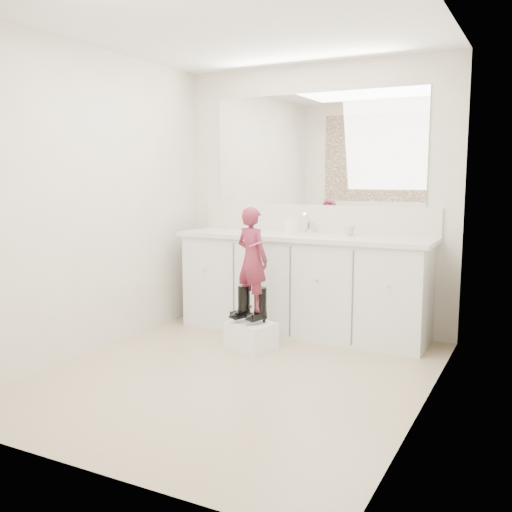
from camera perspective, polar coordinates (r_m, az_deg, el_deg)
The scene contains 19 objects.
floor at distance 4.16m, azimuth -2.02°, elevation -11.72°, with size 3.00×3.00×0.00m, color #91795F.
ceiling at distance 4.04m, azimuth -2.20°, elevation 22.29°, with size 3.00×3.00×0.00m, color white.
wall_back at distance 5.28m, azimuth 5.92°, elevation 5.76°, with size 2.60×2.60×0.00m, color beige.
wall_front at distance 2.71m, azimuth -17.80°, elevation 3.34°, with size 2.60×2.60×0.00m, color beige.
wall_left at distance 4.69m, azimuth -16.15°, elevation 5.22°, with size 3.00×3.00×0.00m, color beige.
wall_right at distance 3.47m, azimuth 17.00°, elevation 4.31°, with size 3.00×3.00×0.00m, color beige.
vanity_cabinet at distance 5.11m, azimuth 4.67°, elevation -3.05°, with size 2.20×0.55×0.85m, color silver.
countertop at distance 5.03m, azimuth 4.67°, elevation 1.90°, with size 2.28×0.58×0.04m, color beige.
backsplash at distance 5.27m, azimuth 5.83°, elevation 3.75°, with size 2.28×0.03×0.25m, color beige.
mirror at distance 5.27m, azimuth 5.94°, elevation 10.54°, with size 2.00×0.02×1.00m, color white.
dot_panel at distance 2.73m, azimuth -18.06°, elevation 12.83°, with size 2.00×0.01×1.20m, color #472819.
faucet at distance 5.18m, azimuth 5.38°, elevation 2.84°, with size 0.08×0.08×0.10m, color silver.
cup at distance 4.97m, azimuth 9.29°, elevation 2.50°, with size 0.10×0.10×0.09m, color beige.
soap_bottle at distance 5.10m, azimuth 3.53°, elevation 3.28°, with size 0.08×0.09×0.19m, color white.
step_stool at distance 4.69m, azimuth -0.50°, elevation -7.98°, with size 0.35×0.29×0.22m, color white.
boot_left at distance 4.67m, azimuth -1.20°, elevation -4.76°, with size 0.11×0.19×0.29m, color black, non-canonical shape.
boot_right at distance 4.61m, azimuth 0.44°, elevation -4.95°, with size 0.11×0.19×0.29m, color black, non-canonical shape.
toddler at distance 4.57m, azimuth -0.39°, elevation -0.30°, with size 0.30×0.20×0.84m, color #AA3452.
toothbrush at distance 4.45m, azimuth -0.07°, elevation 1.19°, with size 0.01×0.01×0.14m, color #E35893.
Camera 1 is at (1.91, -3.41, 1.40)m, focal length 40.00 mm.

